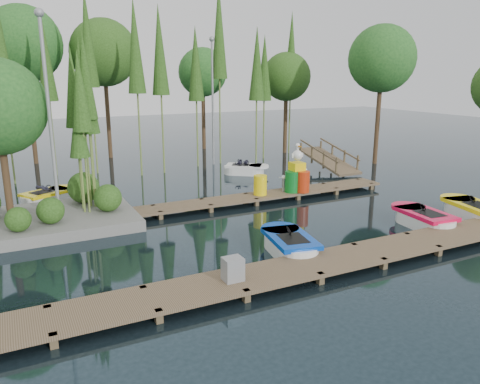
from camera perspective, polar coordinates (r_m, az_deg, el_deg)
name	(u,v)px	position (r m, az deg, el deg)	size (l,w,h in m)	color
ground_plane	(234,227)	(16.57, -0.77, -4.26)	(90.00, 90.00, 0.00)	#1D2E37
near_dock	(307,266)	(12.85, 8.12, -8.98)	(18.00, 1.50, 0.50)	brown
far_dock	(229,200)	(19.07, -1.35, -1.03)	(15.00, 1.20, 0.50)	brown
island	(24,137)	(17.56, -24.82, 6.15)	(6.20, 4.20, 6.75)	slate
tree_screen	(104,55)	(25.21, -16.25, 15.70)	(34.42, 18.53, 10.31)	#47321E
lamp_island	(48,105)	(16.72, -22.33, 9.77)	(0.30, 0.30, 7.25)	gray
lamp_rear	(213,91)	(27.39, -3.37, 12.19)	(0.30, 0.30, 7.25)	gray
ramp	(328,160)	(26.43, 10.73, 3.87)	(1.50, 3.94, 1.49)	brown
boat_blue	(290,245)	(14.23, 6.06, -6.45)	(1.64, 2.81, 0.89)	white
boat_red	(423,220)	(17.75, 21.46, -3.14)	(1.43, 2.75, 0.89)	white
boat_yellow_near	(473,211)	(19.49, 26.50, -2.11)	(1.79, 3.00, 0.94)	white
boat_yellow_far	(48,197)	(21.10, -22.40, -0.54)	(2.65, 2.14, 1.21)	white
boat_white_far	(245,169)	(25.05, 0.58, 2.77)	(2.60, 2.29, 1.14)	white
utility_cabinet	(233,269)	(11.68, -0.88, -9.37)	(0.48, 0.41, 0.59)	gray
yellow_barrel	(260,185)	(19.59, 2.48, 0.85)	(0.56, 0.56, 0.83)	yellow
drum_cluster	(298,177)	(20.32, 7.08, 1.81)	(1.21, 1.11, 2.08)	#0C6E20
seagull_post	(284,180)	(20.14, 5.33, 1.41)	(0.46, 0.25, 0.74)	gray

